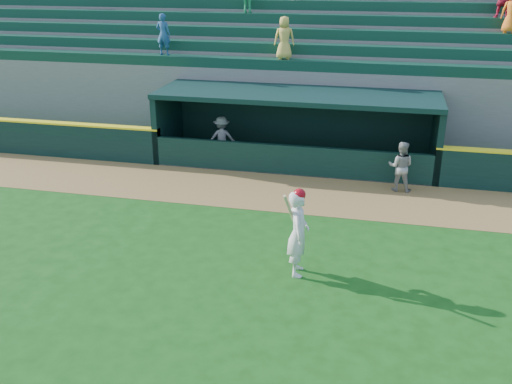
% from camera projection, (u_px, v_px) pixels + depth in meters
% --- Properties ---
extents(ground, '(120.00, 120.00, 0.00)m').
position_uv_depth(ground, '(240.00, 271.00, 12.81)').
color(ground, '#134711').
rests_on(ground, ground).
extents(warning_track, '(40.00, 3.00, 0.01)m').
position_uv_depth(warning_track, '(280.00, 192.00, 17.24)').
color(warning_track, olive).
rests_on(warning_track, ground).
extents(dugout_player_front, '(0.79, 0.64, 1.54)m').
position_uv_depth(dugout_player_front, '(401.00, 166.00, 17.10)').
color(dugout_player_front, gray).
rests_on(dugout_player_front, ground).
extents(dugout_player_inside, '(1.09, 0.79, 1.52)m').
position_uv_depth(dugout_player_inside, '(222.00, 138.00, 19.95)').
color(dugout_player_inside, '#9C9C97').
rests_on(dugout_player_inside, ground).
extents(dugout, '(9.40, 2.80, 2.46)m').
position_uv_depth(dugout, '(297.00, 123.00, 19.54)').
color(dugout, slate).
rests_on(dugout, ground).
extents(stands, '(34.50, 6.25, 7.13)m').
position_uv_depth(stands, '(315.00, 70.00, 23.29)').
color(stands, slate).
rests_on(stands, ground).
extents(batter_at_plate, '(0.57, 0.86, 2.04)m').
position_uv_depth(batter_at_plate, '(298.00, 232.00, 12.38)').
color(batter_at_plate, silver).
rests_on(batter_at_plate, ground).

